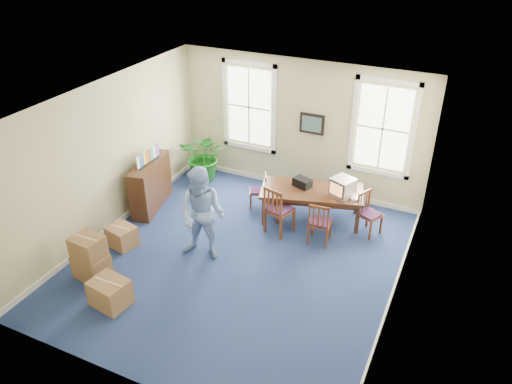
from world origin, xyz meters
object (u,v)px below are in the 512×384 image
at_px(conference_table, 311,205).
at_px(credenza, 151,184).
at_px(man, 202,214).
at_px(potted_plant, 205,156).
at_px(chair_near_left, 280,209).
at_px(cardboard_boxes, 104,256).
at_px(crt_tv, 343,187).

bearing_deg(conference_table, credenza, -179.66).
xyz_separation_m(conference_table, man, (-1.46, -2.16, 0.59)).
height_order(man, credenza, man).
xyz_separation_m(conference_table, potted_plant, (-3.06, 0.66, 0.27)).
height_order(conference_table, man, man).
distance_m(chair_near_left, man, 1.78).
bearing_deg(man, chair_near_left, 48.73).
height_order(chair_near_left, cardboard_boxes, chair_near_left).
relative_size(credenza, cardboard_boxes, 0.91).
bearing_deg(cardboard_boxes, man, 44.55).
relative_size(conference_table, cardboard_boxes, 1.36).
bearing_deg(potted_plant, cardboard_boxes, -86.71).
distance_m(conference_table, crt_tv, 0.86).
relative_size(potted_plant, cardboard_boxes, 0.80).
xyz_separation_m(chair_near_left, man, (-1.02, -1.41, 0.40)).
relative_size(man, potted_plant, 1.50).
xyz_separation_m(crt_tv, cardboard_boxes, (-3.47, -3.54, -0.49)).
relative_size(conference_table, man, 1.14).
bearing_deg(man, conference_table, 50.35).
relative_size(credenza, potted_plant, 1.14).
height_order(crt_tv, cardboard_boxes, crt_tv).
height_order(credenza, cardboard_boxes, credenza).
height_order(chair_near_left, potted_plant, potted_plant).
xyz_separation_m(credenza, potted_plant, (0.46, 1.68, 0.06)).
height_order(crt_tv, credenza, credenza).
relative_size(conference_table, credenza, 1.50).
distance_m(chair_near_left, cardboard_boxes, 3.63).
relative_size(chair_near_left, credenza, 0.76).
relative_size(crt_tv, man, 0.25).
xyz_separation_m(conference_table, crt_tv, (0.65, 0.05, 0.57)).
distance_m(man, cardboard_boxes, 1.96).
bearing_deg(crt_tv, credenza, -142.00).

